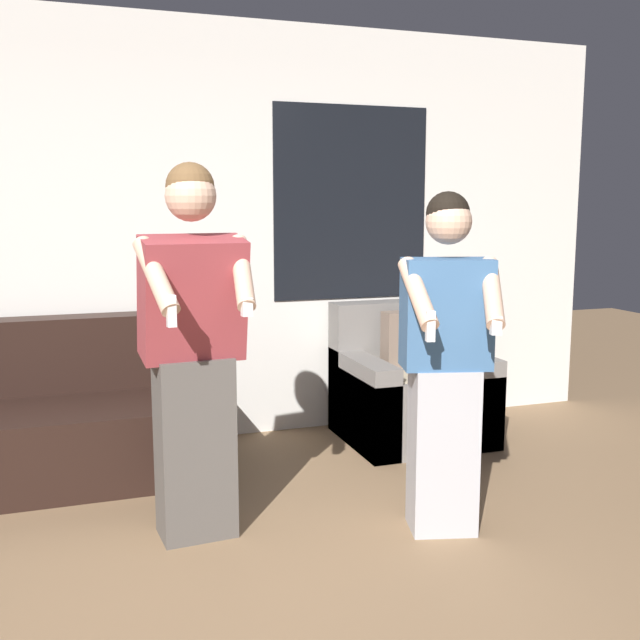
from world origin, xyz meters
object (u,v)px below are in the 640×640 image
Objects in this scene: armchair at (410,391)px; person_left at (194,354)px; person_right at (445,364)px; couch at (40,426)px.

armchair is 0.52× the size of person_left.
armchair is at bearing 32.85° from person_left.
person_left reaches higher than person_right.
couch is 2.30m from armchair.
armchair is at bearing 70.24° from person_right.
person_right is at bearing -15.41° from person_left.
armchair is at bearing -0.24° from couch.
couch is 1.38m from person_left.
person_left reaches higher than armchair.
person_right is at bearing -109.76° from armchair.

